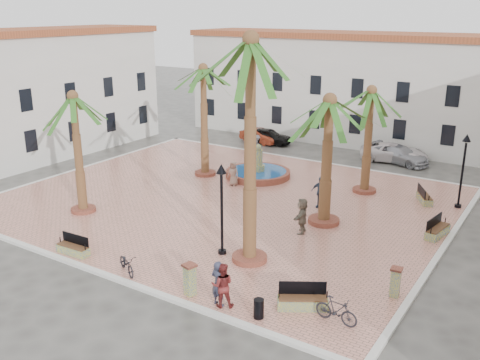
{
  "coord_description": "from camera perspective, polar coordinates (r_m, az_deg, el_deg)",
  "views": [
    {
      "loc": [
        17.62,
        -25.82,
        11.52
      ],
      "look_at": [
        1.0,
        0.0,
        1.6
      ],
      "focal_mm": 40.0,
      "sensor_mm": 36.0,
      "label": 1
    }
  ],
  "objects": [
    {
      "name": "ground",
      "position": [
        33.31,
        -1.45,
        -2.33
      ],
      "size": [
        120.0,
        120.0,
        0.0
      ],
      "primitive_type": "plane",
      "color": "#56544F",
      "rests_on": "ground"
    },
    {
      "name": "plaza",
      "position": [
        33.28,
        -1.45,
        -2.21
      ],
      "size": [
        26.0,
        22.0,
        0.15
      ],
      "primitive_type": "cube",
      "color": "tan",
      "rests_on": "ground"
    },
    {
      "name": "kerb_n",
      "position": [
        42.39,
        6.93,
        2.11
      ],
      "size": [
        26.3,
        0.3,
        0.16
      ],
      "primitive_type": "cube",
      "color": "silver",
      "rests_on": "ground"
    },
    {
      "name": "kerb_s",
      "position": [
        25.7,
        -15.53,
        -9.23
      ],
      "size": [
        26.3,
        0.3,
        0.16
      ],
      "primitive_type": "cube",
      "color": "silver",
      "rests_on": "ground"
    },
    {
      "name": "kerb_e",
      "position": [
        28.61,
        20.81,
        -6.91
      ],
      "size": [
        0.3,
        22.3,
        0.16
      ],
      "primitive_type": "cube",
      "color": "silver",
      "rests_on": "ground"
    },
    {
      "name": "kerb_w",
      "position": [
        41.65,
        -16.42,
        1.21
      ],
      "size": [
        0.3,
        22.3,
        0.16
      ],
      "primitive_type": "cube",
      "color": "silver",
      "rests_on": "ground"
    },
    {
      "name": "building_north",
      "position": [
        49.54,
        11.79,
        9.7
      ],
      "size": [
        30.4,
        7.4,
        9.5
      ],
      "color": "silver",
      "rests_on": "ground"
    },
    {
      "name": "building_west",
      "position": [
        45.27,
        -22.05,
        8.36
      ],
      "size": [
        6.4,
        24.4,
        10.0
      ],
      "rotation": [
        0.0,
        0.0,
        1.57
      ],
      "color": "silver",
      "rests_on": "ground"
    },
    {
      "name": "fountain",
      "position": [
        37.67,
        1.93,
        0.84
      ],
      "size": [
        4.54,
        4.54,
        2.35
      ],
      "color": "brown",
      "rests_on": "plaza"
    },
    {
      "name": "palm_nw",
      "position": [
        36.84,
        -3.93,
        10.55
      ],
      "size": [
        4.86,
        4.86,
        7.84
      ],
      "color": "brown",
      "rests_on": "plaza"
    },
    {
      "name": "palm_sw",
      "position": [
        31.13,
        -17.3,
        7.16
      ],
      "size": [
        4.65,
        4.65,
        7.09
      ],
      "color": "brown",
      "rests_on": "plaza"
    },
    {
      "name": "palm_s",
      "position": [
        22.98,
        1.15,
        12.3
      ],
      "size": [
        5.41,
        5.41,
        10.5
      ],
      "color": "brown",
      "rests_on": "plaza"
    },
    {
      "name": "palm_e",
      "position": [
        28.39,
        9.48,
        6.65
      ],
      "size": [
        5.63,
        5.63,
        7.22
      ],
      "color": "brown",
      "rests_on": "plaza"
    },
    {
      "name": "palm_ne",
      "position": [
        34.18,
        13.78,
        7.97
      ],
      "size": [
        4.87,
        4.87,
        6.89
      ],
      "color": "brown",
      "rests_on": "plaza"
    },
    {
      "name": "bench_s",
      "position": [
        27.26,
        -17.36,
        -7.01
      ],
      "size": [
        1.8,
        0.63,
        0.94
      ],
      "rotation": [
        0.0,
        0.0,
        0.05
      ],
      "color": "#838B58",
      "rests_on": "plaza"
    },
    {
      "name": "bench_se",
      "position": [
        21.8,
        6.7,
        -12.75
      ],
      "size": [
        2.03,
        1.56,
        1.06
      ],
      "rotation": [
        0.0,
        0.0,
        0.54
      ],
      "color": "#838B58",
      "rests_on": "plaza"
    },
    {
      "name": "bench_e",
      "position": [
        29.79,
        20.3,
        -5.11
      ],
      "size": [
        0.9,
        2.02,
        1.03
      ],
      "rotation": [
        0.0,
        0.0,
        1.41
      ],
      "color": "#838B58",
      "rests_on": "plaza"
    },
    {
      "name": "bench_ne",
      "position": [
        34.64,
        19.06,
        -1.8
      ],
      "size": [
        1.39,
        1.88,
        0.97
      ],
      "rotation": [
        0.0,
        0.0,
        2.08
      ],
      "color": "#838B58",
      "rests_on": "plaza"
    },
    {
      "name": "lamppost_s",
      "position": [
        25.02,
        -1.98,
        -1.49
      ],
      "size": [
        0.49,
        0.49,
        4.53
      ],
      "color": "black",
      "rests_on": "plaza"
    },
    {
      "name": "lamppost_e",
      "position": [
        33.65,
        22.8,
        2.15
      ],
      "size": [
        0.49,
        0.49,
        4.49
      ],
      "color": "black",
      "rests_on": "plaza"
    },
    {
      "name": "bollard_se",
      "position": [
        22.46,
        -5.38,
        -10.48
      ],
      "size": [
        0.61,
        0.61,
        1.4
      ],
      "rotation": [
        0.0,
        0.0,
        -0.25
      ],
      "color": "#838B58",
      "rests_on": "plaza"
    },
    {
      "name": "bollard_n",
      "position": [
        40.82,
        9.29,
        2.43
      ],
      "size": [
        0.52,
        0.52,
        1.25
      ],
      "rotation": [
        0.0,
        0.0,
        -0.18
      ],
      "color": "#838B58",
      "rests_on": "plaza"
    },
    {
      "name": "bollard_e",
      "position": [
        23.18,
        16.25,
        -10.37
      ],
      "size": [
        0.5,
        0.5,
        1.29
      ],
      "rotation": [
        0.0,
        0.0,
        0.09
      ],
      "color": "#838B58",
      "rests_on": "plaza"
    },
    {
      "name": "litter_bin",
      "position": [
        21.05,
        2.01,
        -13.54
      ],
      "size": [
        0.4,
        0.4,
        0.78
      ],
      "primitive_type": "cylinder",
      "color": "black",
      "rests_on": "plaza"
    },
    {
      "name": "cyclist_a",
      "position": [
        21.58,
        -2.32,
        -10.95
      ],
      "size": [
        0.75,
        0.53,
        1.92
      ],
      "primitive_type": "imported",
      "rotation": [
        0.0,
        0.0,
        3.03
      ],
      "color": "#2D2F44",
      "rests_on": "plaza"
    },
    {
      "name": "bicycle_a",
      "position": [
        24.73,
        -11.99,
        -8.71
      ],
      "size": [
        1.81,
        1.33,
        0.91
      ],
      "primitive_type": "imported",
      "rotation": [
        0.0,
        0.0,
        1.09
      ],
      "color": "black",
      "rests_on": "plaza"
    },
    {
      "name": "cyclist_b",
      "position": [
        21.5,
        -1.89,
        -11.15
      ],
      "size": [
        1.14,
        1.08,
        1.86
      ],
      "primitive_type": "imported",
      "rotation": [
        0.0,
        0.0,
        3.71
      ],
      "color": "maroon",
      "rests_on": "plaza"
    },
    {
      "name": "bicycle_b",
      "position": [
        20.99,
        10.25,
        -13.53
      ],
      "size": [
        1.76,
        0.61,
        1.04
      ],
      "primitive_type": "imported",
      "rotation": [
        0.0,
        0.0,
        1.5
      ],
      "color": "black",
      "rests_on": "plaza"
    },
    {
      "name": "pedestrian_fountain_a",
      "position": [
        35.64,
        -0.72,
        0.7
      ],
      "size": [
        0.83,
        0.55,
        1.66
      ],
      "primitive_type": "imported",
      "rotation": [
        0.0,
        0.0,
        0.03
      ],
      "color": "#9A7665",
      "rests_on": "plaza"
    },
    {
      "name": "pedestrian_fountain_b",
      "position": [
        32.02,
        8.56,
        -1.28
      ],
      "size": [
        1.14,
        0.52,
        1.91
      ],
      "primitive_type": "imported",
      "rotation": [
        0.0,
        0.0,
        0.05
      ],
      "color": "#32425A",
      "rests_on": "plaza"
    },
    {
      "name": "pedestrian_north",
      "position": [
        43.51,
        1.82,
        3.82
      ],
      "size": [
        0.71,
        1.08,
        1.57
      ],
      "primitive_type": "imported",
      "rotation": [
        0.0,
        0.0,
        1.7
      ],
      "color": "#49494E",
      "rests_on": "plaza"
    },
    {
      "name": "pedestrian_east",
      "position": [
        28.3,
        6.64,
        -3.8
      ],
      "size": [
        0.98,
        1.87,
        1.92
      ],
      "primitive_type": "imported",
      "rotation": [
        0.0,
        0.0,
        -1.33
      ],
      "color": "#726656",
      "rests_on": "plaza"
    },
    {
      "name": "car_black",
      "position": [
        47.43,
        2.99,
        4.7
      ],
      "size": [
        4.37,
        2.33,
        1.41
      ],
      "primitive_type": "imported",
      "rotation": [
        0.0,
        0.0,
        1.74
      ],
      "color": "black",
      "rests_on": "ground"
    },
    {
      "name": "car_red",
      "position": [
        47.82,
        2.08,
        4.73
      ],
      "size": [
        4.0,
        2.04,
        1.26
      ],
      "primitive_type": "imported",
      "rotation": [
        0.0,
        0.0,
        1.38
      ],
      "color": "maroon",
      "rests_on": "ground"
    },
    {
      "name": "car_silver",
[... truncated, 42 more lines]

